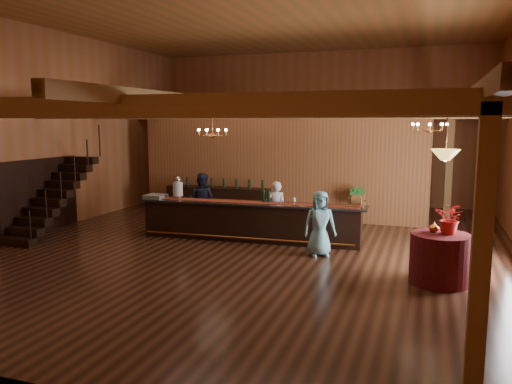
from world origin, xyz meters
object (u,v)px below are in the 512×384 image
(round_table, at_px, (440,259))
(bartender, at_px, (276,209))
(beverage_dispenser, at_px, (178,188))
(floor_plant, at_px, (353,206))
(chandelier_left, at_px, (213,132))
(raffle_drum, at_px, (357,200))
(pendant_lamp, at_px, (445,155))
(staff_second, at_px, (202,201))
(tasting_bar, at_px, (250,221))
(guest, at_px, (320,224))
(backbar_shelf, at_px, (218,202))
(chandelier_right, at_px, (430,127))

(round_table, distance_m, bartender, 4.86)
(beverage_dispenser, xyz_separation_m, round_table, (6.48, -1.98, -0.79))
(floor_plant, bearing_deg, chandelier_left, -145.54)
(raffle_drum, height_order, bartender, bartender)
(beverage_dispenser, relative_size, pendant_lamp, 0.67)
(raffle_drum, height_order, staff_second, staff_second)
(round_table, bearing_deg, chandelier_left, 156.81)
(bartender, bearing_deg, staff_second, -25.45)
(pendant_lamp, bearing_deg, tasting_bar, 155.52)
(beverage_dispenser, xyz_separation_m, guest, (3.97, -0.82, -0.52))
(bartender, xyz_separation_m, floor_plant, (1.73, 2.01, -0.15))
(backbar_shelf, bearing_deg, guest, -41.06)
(beverage_dispenser, bearing_deg, chandelier_right, 8.82)
(tasting_bar, relative_size, pendant_lamp, 6.52)
(backbar_shelf, distance_m, chandelier_right, 6.88)
(raffle_drum, height_order, guest, guest)
(tasting_bar, distance_m, pendant_lamp, 5.29)
(round_table, height_order, pendant_lamp, pendant_lamp)
(chandelier_left, bearing_deg, backbar_shelf, 110.68)
(tasting_bar, xyz_separation_m, beverage_dispenser, (-1.99, -0.06, 0.77))
(raffle_drum, bearing_deg, round_table, -49.40)
(backbar_shelf, relative_size, guest, 2.29)
(beverage_dispenser, xyz_separation_m, chandelier_right, (6.19, 0.96, 1.61))
(guest, bearing_deg, floor_plant, 60.26)
(pendant_lamp, distance_m, guest, 3.23)
(round_table, bearing_deg, floor_plant, 115.72)
(beverage_dispenser, bearing_deg, round_table, -17.02)
(chandelier_left, distance_m, pendant_lamp, 6.17)
(raffle_drum, relative_size, chandelier_left, 0.42)
(raffle_drum, relative_size, staff_second, 0.21)
(beverage_dispenser, xyz_separation_m, raffle_drum, (4.64, 0.16, -0.11))
(backbar_shelf, bearing_deg, beverage_dispenser, -89.09)
(staff_second, xyz_separation_m, floor_plant, (3.92, 1.88, -0.21))
(round_table, relative_size, bartender, 0.75)
(backbar_shelf, height_order, staff_second, staff_second)
(tasting_bar, xyz_separation_m, raffle_drum, (2.65, 0.10, 0.65))
(staff_second, relative_size, floor_plant, 1.36)
(tasting_bar, xyz_separation_m, chandelier_left, (-1.17, 0.38, 2.23))
(chandelier_right, bearing_deg, tasting_bar, -167.92)
(round_table, distance_m, staff_second, 6.84)
(round_table, relative_size, pendant_lamp, 1.21)
(beverage_dispenser, distance_m, staff_second, 1.04)
(floor_plant, bearing_deg, beverage_dispenser, -146.65)
(round_table, bearing_deg, backbar_shelf, 144.32)
(guest, bearing_deg, staff_second, 129.13)
(backbar_shelf, distance_m, staff_second, 1.86)
(tasting_bar, xyz_separation_m, round_table, (4.49, -2.04, -0.02))
(tasting_bar, height_order, pendant_lamp, pendant_lamp)
(chandelier_left, distance_m, staff_second, 2.05)
(staff_second, bearing_deg, floor_plant, -149.45)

